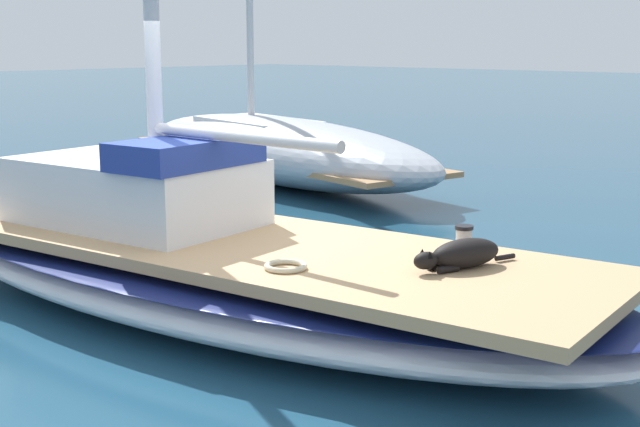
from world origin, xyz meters
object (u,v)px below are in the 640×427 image
object	(u,v)px
dog_black	(462,254)
moored_boat_starboard_side	(277,148)
deck_winch	(464,239)
sailboat_main	(234,275)
coiled_rope	(286,266)

from	to	relation	value
dog_black	moored_boat_starboard_side	size ratio (longest dim) A/B	0.12
moored_boat_starboard_side	dog_black	bearing A→B (deg)	-125.87
deck_winch	moored_boat_starboard_side	world-z (taller)	moored_boat_starboard_side
sailboat_main	moored_boat_starboard_side	world-z (taller)	moored_boat_starboard_side
dog_black	moored_boat_starboard_side	distance (m)	8.51
deck_winch	coiled_rope	distance (m)	1.53
coiled_rope	moored_boat_starboard_side	xyz separation A→B (m)	(5.89, 5.94, -0.11)
deck_winch	coiled_rope	world-z (taller)	deck_winch
sailboat_main	deck_winch	distance (m)	2.00
dog_black	coiled_rope	distance (m)	1.32
moored_boat_starboard_side	sailboat_main	bearing A→B (deg)	-138.10
sailboat_main	coiled_rope	size ratio (longest dim) A/B	23.10
sailboat_main	dog_black	xyz separation A→B (m)	(0.46, -2.01, 0.43)
dog_black	deck_winch	distance (m)	0.55
sailboat_main	deck_winch	size ratio (longest dim) A/B	35.64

